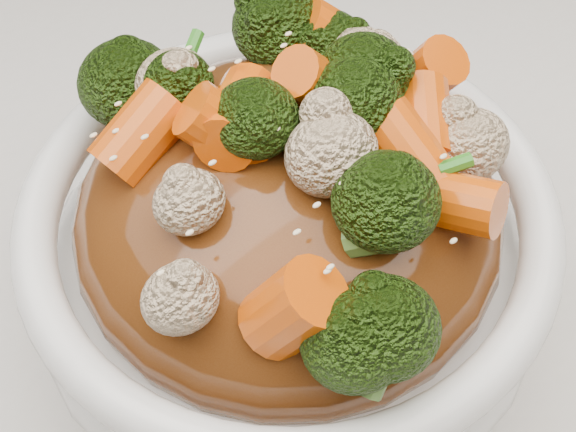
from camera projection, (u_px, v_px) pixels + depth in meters
tablecloth at (222, 347)px, 0.44m from camera, size 1.20×0.80×0.04m
bowl at (288, 262)px, 0.40m from camera, size 0.26×0.26×0.09m
sauce_base at (288, 221)px, 0.37m from camera, size 0.20×0.20×0.10m
carrots at (288, 111)px, 0.32m from camera, size 0.20×0.20×0.05m
broccoli at (288, 113)px, 0.32m from camera, size 0.20×0.20×0.05m
cauliflower at (288, 117)px, 0.32m from camera, size 0.20×0.20×0.04m
scallions at (288, 109)px, 0.32m from camera, size 0.15×0.15×0.02m
sesame_seeds at (288, 109)px, 0.32m from camera, size 0.18×0.18×0.01m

